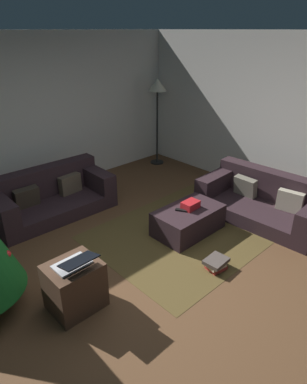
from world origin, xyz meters
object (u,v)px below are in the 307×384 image
Objects in this scene: couch_left at (50,196)px; book_stack at (216,264)px; tv_remote at (181,210)px; corner_lamp at (157,92)px; laptop at (74,263)px; gift_box at (190,205)px; couch_right at (264,201)px; ottoman at (188,220)px; side_table at (75,286)px.

book_stack is (0.73, -2.65, -0.19)m from couch_left.
corner_lamp reaches higher than tv_remote.
laptop is 4.41m from corner_lamp.
couch_left is at bearing -170.97° from corner_lamp.
couch_right is at bearing -23.42° from gift_box.
corner_lamp is at bearing 57.18° from book_stack.
laptop is at bearing -173.63° from gift_box.
ottoman is 4.07× the size of gift_box.
couch_right is 1.61m from book_stack.
couch_right is at bearing 135.81° from couch_left.
couch_right is 3.07m from corner_lamp.
corner_lamp reaches higher than side_table.
corner_lamp is at bearing 55.67° from gift_box.
tv_remote is at bearing 71.53° from book_stack.
couch_right is 1.28m from ottoman.
ottoman is at bearing 122.61° from couch_left.
laptop is at bearing -173.55° from ottoman.
corner_lamp reaches higher than gift_box.
book_stack is (-0.43, -0.79, -0.34)m from gift_box.
side_table is at bearing 91.23° from laptop.
side_table is 0.30× the size of corner_lamp.
gift_box is at bearing 6.37° from laptop.
gift_box is at bearing -42.23° from tv_remote.
gift_box is at bearing -124.33° from corner_lamp.
tv_remote is 0.30× the size of side_table.
couch_left is 2.17m from ottoman.
ottoman is (1.12, -1.85, -0.09)m from couch_left.
corner_lamp is (1.71, 2.25, 1.12)m from tv_remote.
gift_box is (0.03, 0.00, 0.23)m from ottoman.
couch_right is 1.25m from gift_box.
laptop is at bearing -144.60° from corner_lamp.
laptop is at bearing 70.14° from couch_left.
tv_remote is 1.83m from side_table.
couch_left reaches higher than gift_box.
tv_remote is 0.54× the size of book_stack.
corner_lamp is (1.98, 3.08, 1.41)m from book_stack.
laptop reaches higher than gift_box.
ottoman is 1.85× the size of side_table.
corner_lamp is (1.59, 2.28, 1.31)m from ottoman.
book_stack is (-1.57, -0.30, -0.18)m from couch_right.
couch_left reaches higher than tv_remote.
laptop is (-1.96, -0.22, 0.17)m from gift_box.
gift_box reaches higher than ottoman.
couch_left is at bearing 68.18° from side_table.
side_table reaches higher than gift_box.
couch_left is 3.28m from couch_right.
side_table is at bearing 69.60° from couch_left.
gift_box is at bearing 123.38° from couch_left.
ottoman is 0.23m from gift_box.
tv_remote is at bearing 162.36° from ottoman.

